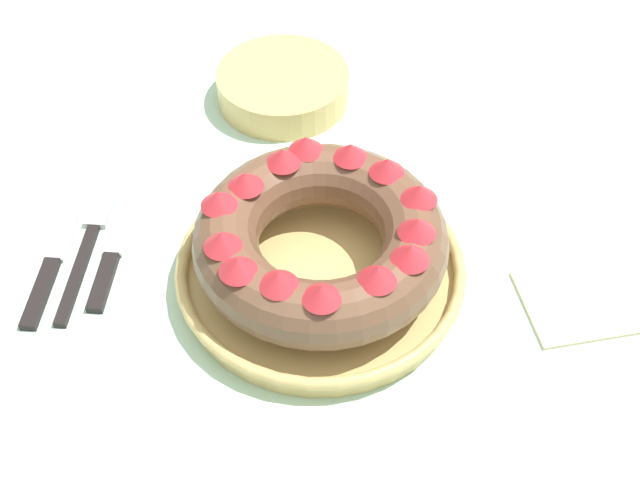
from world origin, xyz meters
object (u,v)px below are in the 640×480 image
(bundt_cake, at_px, (320,238))
(napkin, at_px, (592,299))
(fork, at_px, (88,245))
(serving_knife, at_px, (52,263))
(serving_dish, at_px, (320,272))
(side_bowl, at_px, (283,86))
(cake_knife, at_px, (111,257))

(bundt_cake, height_order, napkin, bundt_cake)
(fork, bearing_deg, serving_knife, -132.27)
(serving_dish, height_order, bundt_cake, bundt_cake)
(serving_dish, distance_m, bundt_cake, 0.05)
(serving_dish, relative_size, serving_knife, 1.48)
(fork, bearing_deg, serving_dish, -1.40)
(bundt_cake, relative_size, side_bowl, 1.54)
(fork, xyz_separation_m, napkin, (0.51, -0.03, -0.00))
(bundt_cake, xyz_separation_m, side_bowl, (-0.07, 0.28, -0.04))
(serving_knife, height_order, napkin, serving_knife)
(bundt_cake, xyz_separation_m, cake_knife, (-0.21, 0.01, -0.06))
(side_bowl, bearing_deg, bundt_cake, -76.48)
(serving_knife, bearing_deg, napkin, 2.12)
(bundt_cake, bearing_deg, napkin, -0.49)
(side_bowl, relative_size, napkin, 1.16)
(serving_knife, bearing_deg, cake_knife, 14.49)
(cake_knife, xyz_separation_m, napkin, (0.48, -0.01, -0.00))
(bundt_cake, height_order, serving_knife, bundt_cake)
(serving_dish, bearing_deg, bundt_cake, -96.33)
(fork, bearing_deg, napkin, 1.56)
(serving_knife, distance_m, cake_knife, 0.06)
(serving_knife, bearing_deg, fork, 45.21)
(serving_dish, distance_m, fork, 0.24)
(fork, height_order, serving_knife, serving_knife)
(serving_dish, height_order, napkin, serving_dish)
(cake_knife, relative_size, side_bowl, 1.02)
(bundt_cake, bearing_deg, serving_dish, 83.67)
(serving_knife, relative_size, cake_knife, 1.19)
(cake_knife, bearing_deg, side_bowl, 67.70)
(fork, bearing_deg, side_bowl, 60.67)
(fork, relative_size, cake_knife, 1.12)
(bundt_cake, distance_m, fork, 0.25)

